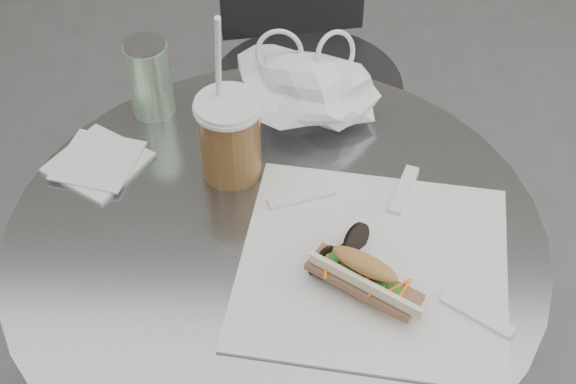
{
  "coord_description": "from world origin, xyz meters",
  "views": [
    {
      "loc": [
        0.04,
        -0.53,
        1.59
      ],
      "look_at": [
        0.02,
        0.23,
        0.79
      ],
      "focal_mm": 50.0,
      "sensor_mm": 36.0,
      "label": 1
    }
  ],
  "objects_px": {
    "iced_coffee": "(230,136)",
    "sunglasses": "(340,251)",
    "banh_mi": "(364,278)",
    "chair_far": "(303,122)",
    "drink_can": "(150,78)",
    "cafe_table": "(277,341)"
  },
  "relations": [
    {
      "from": "cafe_table",
      "to": "sunglasses",
      "type": "height_order",
      "value": "sunglasses"
    },
    {
      "from": "chair_far",
      "to": "drink_can",
      "type": "relative_size",
      "value": 6.01
    },
    {
      "from": "cafe_table",
      "to": "drink_can",
      "type": "distance_m",
      "value": 0.47
    },
    {
      "from": "cafe_table",
      "to": "iced_coffee",
      "type": "xyz_separation_m",
      "value": [
        -0.07,
        0.12,
        0.34
      ]
    },
    {
      "from": "iced_coffee",
      "to": "drink_can",
      "type": "distance_m",
      "value": 0.19
    },
    {
      "from": "chair_far",
      "to": "cafe_table",
      "type": "bearing_deg",
      "value": 76.45
    },
    {
      "from": "chair_far",
      "to": "drink_can",
      "type": "xyz_separation_m",
      "value": [
        -0.24,
        -0.42,
        0.45
      ]
    },
    {
      "from": "iced_coffee",
      "to": "cafe_table",
      "type": "bearing_deg",
      "value": -59.82
    },
    {
      "from": "sunglasses",
      "to": "drink_can",
      "type": "distance_m",
      "value": 0.43
    },
    {
      "from": "cafe_table",
      "to": "drink_can",
      "type": "xyz_separation_m",
      "value": [
        -0.21,
        0.26,
        0.34
      ]
    },
    {
      "from": "banh_mi",
      "to": "iced_coffee",
      "type": "bearing_deg",
      "value": 162.57
    },
    {
      "from": "drink_can",
      "to": "sunglasses",
      "type": "bearing_deg",
      "value": -45.46
    },
    {
      "from": "chair_far",
      "to": "iced_coffee",
      "type": "relative_size",
      "value": 2.76
    },
    {
      "from": "iced_coffee",
      "to": "sunglasses",
      "type": "distance_m",
      "value": 0.24
    },
    {
      "from": "drink_can",
      "to": "cafe_table",
      "type": "bearing_deg",
      "value": -50.93
    },
    {
      "from": "iced_coffee",
      "to": "sunglasses",
      "type": "xyz_separation_m",
      "value": [
        0.16,
        -0.17,
        -0.05
      ]
    },
    {
      "from": "chair_far",
      "to": "sunglasses",
      "type": "bearing_deg",
      "value": 83.73
    },
    {
      "from": "cafe_table",
      "to": "drink_can",
      "type": "relative_size",
      "value": 5.81
    },
    {
      "from": "chair_far",
      "to": "sunglasses",
      "type": "relative_size",
      "value": 8.74
    },
    {
      "from": "iced_coffee",
      "to": "banh_mi",
      "type": "bearing_deg",
      "value": -49.78
    },
    {
      "from": "iced_coffee",
      "to": "drink_can",
      "type": "relative_size",
      "value": 2.18
    },
    {
      "from": "banh_mi",
      "to": "cafe_table",
      "type": "bearing_deg",
      "value": 171.61
    }
  ]
}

